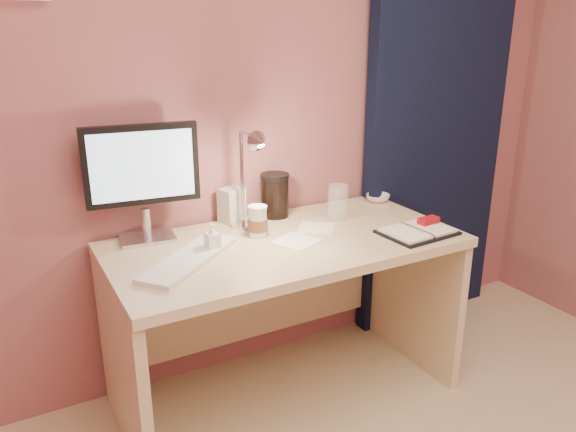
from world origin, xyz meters
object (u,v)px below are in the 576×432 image
desk (277,284)px  clear_cup (338,202)px  desk_lamp (253,170)px  coffee_cup (258,222)px  planner (418,231)px  monitor (142,172)px  dark_jar (275,197)px  product_box (232,205)px  lotion_bottle (212,238)px  keyboard (190,259)px  bowl (378,198)px

desk → clear_cup: 0.45m
desk → desk_lamp: (-0.08, 0.04, 0.50)m
coffee_cup → planner: bearing=-25.8°
monitor → dark_jar: monitor is taller
desk → desk_lamp: desk_lamp is taller
product_box → monitor: bearing=165.6°
planner → clear_cup: (-0.19, 0.32, 0.06)m
desk_lamp → desk: bearing=-24.9°
planner → desk_lamp: size_ratio=0.70×
monitor → product_box: (0.38, 0.04, -0.20)m
lotion_bottle → dark_jar: size_ratio=0.64×
dark_jar → product_box: bearing=173.9°
keyboard → desk: bearing=-26.9°
desk → desk_lamp: size_ratio=3.21×
clear_cup → keyboard: bearing=-169.1°
bowl → dark_jar: bearing=175.1°
desk → coffee_cup: 0.30m
desk → product_box: size_ratio=9.26×
coffee_cup → dark_jar: dark_jar is taller
desk → keyboard: size_ratio=2.87×
keyboard → clear_cup: clear_cup is taller
desk → planner: size_ratio=4.57×
planner → desk_lamp: 0.73m
monitor → dark_jar: (0.58, 0.02, -0.19)m
dark_jar → monitor: bearing=-178.3°
product_box → desk_lamp: 0.28m
desk → coffee_cup: (-0.08, 0.02, 0.29)m
keyboard → bowl: size_ratio=4.25×
keyboard → desk_lamp: 0.44m
coffee_cup → desk_lamp: bearing=112.8°
coffee_cup → lotion_bottle: 0.23m
desk → monitor: monitor is taller
desk_lamp → keyboard: bearing=-158.0°
coffee_cup → clear_cup: clear_cup is taller
monitor → coffee_cup: 0.49m
dark_jar → lotion_bottle: bearing=-147.0°
bowl → coffee_cup: bearing=-168.5°
bowl → desk_lamp: 0.78m
monitor → lotion_bottle: (0.18, -0.24, -0.22)m
clear_cup → desk_lamp: (-0.41, -0.01, 0.20)m
coffee_cup → product_box: 0.22m
clear_cup → product_box: bearing=156.6°
lotion_bottle → dark_jar: bearing=33.0°
lotion_bottle → product_box: product_box is taller
lotion_bottle → product_box: 0.35m
monitor → keyboard: bearing=-68.8°
dark_jar → product_box: size_ratio=1.16×
lotion_bottle → dark_jar: 0.48m
desk → lotion_bottle: 0.41m
planner → lotion_bottle: bearing=160.9°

